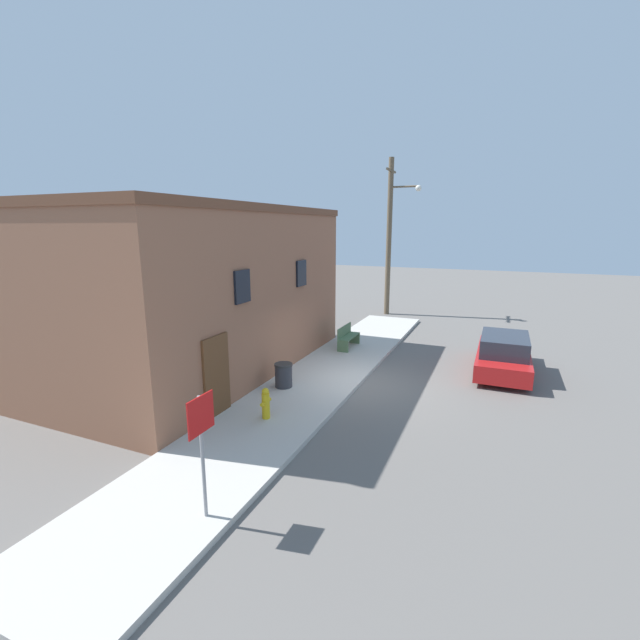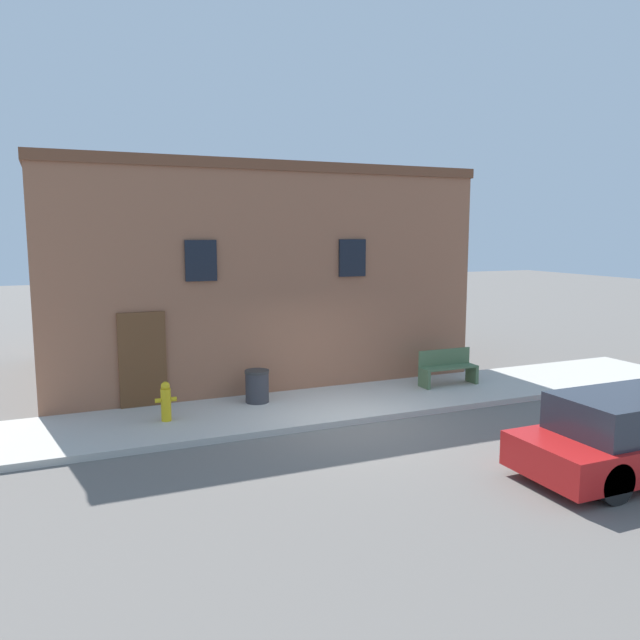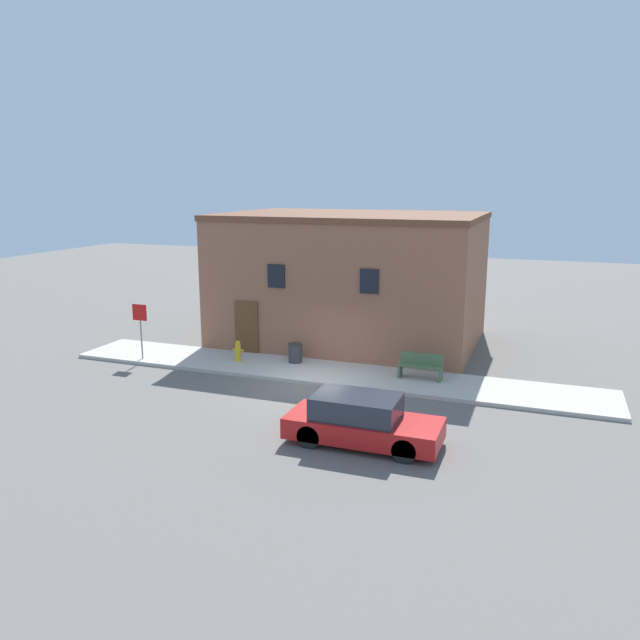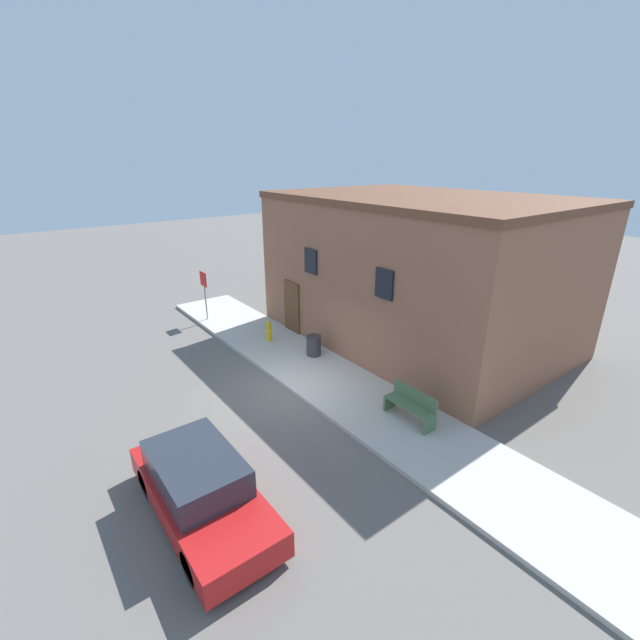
{
  "view_description": "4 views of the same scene",
  "coord_description": "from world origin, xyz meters",
  "px_view_note": "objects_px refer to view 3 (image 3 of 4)",
  "views": [
    {
      "loc": [
        -12.2,
        -3.78,
        4.86
      ],
      "look_at": [
        -0.18,
        1.35,
        2.0
      ],
      "focal_mm": 24.0,
      "sensor_mm": 36.0,
      "label": 1
    },
    {
      "loc": [
        -5.49,
        -10.96,
        3.89
      ],
      "look_at": [
        -0.18,
        1.35,
        2.0
      ],
      "focal_mm": 35.0,
      "sensor_mm": 36.0,
      "label": 2
    },
    {
      "loc": [
        7.35,
        -18.92,
        6.77
      ],
      "look_at": [
        -0.18,
        1.35,
        2.0
      ],
      "focal_mm": 35.0,
      "sensor_mm": 36.0,
      "label": 3
    },
    {
      "loc": [
        9.81,
        -6.24,
        6.79
      ],
      "look_at": [
        -0.18,
        1.35,
        2.0
      ],
      "focal_mm": 24.0,
      "sensor_mm": 36.0,
      "label": 4
    }
  ],
  "objects_px": {
    "stop_sign": "(140,321)",
    "bench": "(421,366)",
    "fire_hydrant": "(238,351)",
    "trash_bin": "(295,353)",
    "parked_car": "(361,421)"
  },
  "relations": [
    {
      "from": "stop_sign",
      "to": "bench",
      "type": "height_order",
      "value": "stop_sign"
    },
    {
      "from": "fire_hydrant",
      "to": "bench",
      "type": "relative_size",
      "value": 0.54
    },
    {
      "from": "stop_sign",
      "to": "bench",
      "type": "distance_m",
      "value": 10.7
    },
    {
      "from": "fire_hydrant",
      "to": "bench",
      "type": "xyz_separation_m",
      "value": [
        6.93,
        0.28,
        0.03
      ]
    },
    {
      "from": "bench",
      "to": "trash_bin",
      "type": "bearing_deg",
      "value": 176.15
    },
    {
      "from": "trash_bin",
      "to": "bench",
      "type": "bearing_deg",
      "value": -3.85
    },
    {
      "from": "stop_sign",
      "to": "parked_car",
      "type": "relative_size",
      "value": 0.52
    },
    {
      "from": "fire_hydrant",
      "to": "trash_bin",
      "type": "xyz_separation_m",
      "value": [
        2.1,
        0.61,
        -0.04
      ]
    },
    {
      "from": "stop_sign",
      "to": "trash_bin",
      "type": "relative_size",
      "value": 2.94
    },
    {
      "from": "bench",
      "to": "trash_bin",
      "type": "relative_size",
      "value": 2.06
    },
    {
      "from": "trash_bin",
      "to": "parked_car",
      "type": "xyz_separation_m",
      "value": [
        4.41,
        -6.06,
        0.13
      ]
    },
    {
      "from": "trash_bin",
      "to": "parked_car",
      "type": "distance_m",
      "value": 7.5
    },
    {
      "from": "trash_bin",
      "to": "stop_sign",
      "type": "bearing_deg",
      "value": -164.6
    },
    {
      "from": "stop_sign",
      "to": "parked_car",
      "type": "xyz_separation_m",
      "value": [
        10.16,
        -4.48,
        -0.98
      ]
    },
    {
      "from": "fire_hydrant",
      "to": "trash_bin",
      "type": "relative_size",
      "value": 1.11
    }
  ]
}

